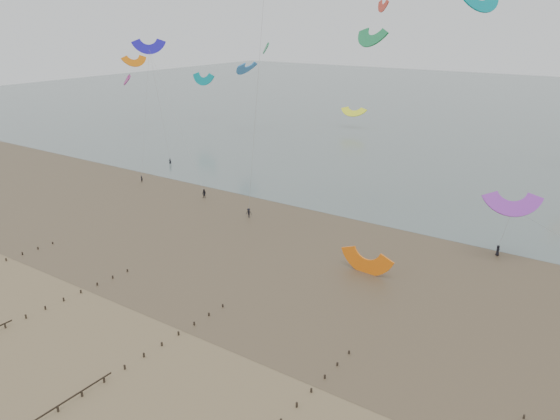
{
  "coord_description": "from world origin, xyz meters",
  "views": [
    {
      "loc": [
        44.69,
        -34.25,
        34.72
      ],
      "look_at": [
        1.81,
        28.0,
        8.0
      ],
      "focal_mm": 35.0,
      "sensor_mm": 36.0,
      "label": 1
    }
  ],
  "objects": [
    {
      "name": "ground",
      "position": [
        0.0,
        0.0,
        0.0
      ],
      "size": [
        500.0,
        500.0,
        0.0
      ],
      "primitive_type": "plane",
      "color": "brown",
      "rests_on": "ground"
    },
    {
      "name": "sea_and_shore",
      "position": [
        -4.08,
        34.4,
        0.01
      ],
      "size": [
        500.0,
        665.0,
        0.03
      ],
      "color": "#475654",
      "rests_on": "ground"
    },
    {
      "name": "kitesurfer_lead",
      "position": [
        -47.15,
        44.6,
        0.75
      ],
      "size": [
        0.57,
        0.4,
        1.51
      ],
      "primitive_type": "imported",
      "rotation": [
        0.0,
        0.0,
        3.21
      ],
      "color": "black",
      "rests_on": "ground"
    },
    {
      "name": "kitesurfers",
      "position": [
        12.57,
        49.37,
        0.85
      ],
      "size": [
        119.51,
        22.68,
        1.86
      ],
      "color": "black",
      "rests_on": "ground"
    },
    {
      "name": "grounded_kite",
      "position": [
        14.54,
        31.25,
        0.0
      ],
      "size": [
        7.47,
        6.05,
        3.87
      ],
      "primitive_type": null,
      "rotation": [
        1.54,
        0.0,
        -0.08
      ],
      "color": "orange",
      "rests_on": "ground"
    },
    {
      "name": "kites_airborne",
      "position": [
        -7.55,
        86.29,
        21.09
      ],
      "size": [
        225.91,
        119.27,
        41.53
      ],
      "color": "#2A1EED",
      "rests_on": "ground"
    }
  ]
}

